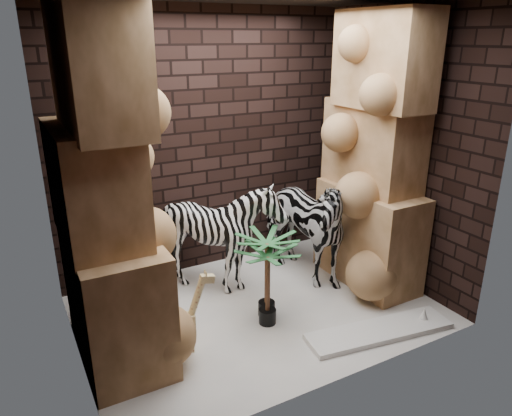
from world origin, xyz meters
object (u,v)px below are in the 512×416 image
zebra_right (299,216)px  zebra_left (221,240)px  giraffe_toy (179,314)px  palm_back (268,286)px  palm_front (267,276)px  surfboard (379,331)px

zebra_right → zebra_left: zebra_right is taller
giraffe_toy → palm_back: size_ratio=0.96×
palm_front → surfboard: size_ratio=0.61×
zebra_left → palm_front: zebra_left is taller
zebra_left → palm_back: 0.87m
zebra_left → surfboard: size_ratio=0.89×
giraffe_toy → palm_front: 0.99m
zebra_right → giraffe_toy: (-1.71, -0.71, -0.37)m
zebra_right → surfboard: bearing=-95.4°
zebra_right → palm_front: (-0.73, -0.55, -0.32)m
zebra_right → giraffe_toy: zebra_right is taller
giraffe_toy → zebra_right: bearing=28.4°
giraffe_toy → palm_front: size_ratio=0.88×
zebra_left → giraffe_toy: zebra_left is taller
palm_front → zebra_right: bearing=36.8°
zebra_right → palm_front: 0.97m
zebra_right → surfboard: zebra_right is taller
zebra_right → zebra_left: (-0.90, 0.17, -0.18)m
palm_front → surfboard: 1.19m
zebra_right → palm_back: zebra_right is taller
zebra_right → palm_back: (-0.80, -0.68, -0.35)m
zebra_left → surfboard: (0.95, -1.51, -0.56)m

